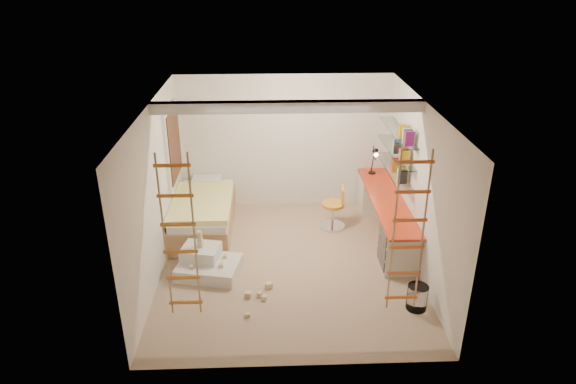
{
  "coord_description": "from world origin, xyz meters",
  "views": [
    {
      "loc": [
        -0.28,
        -7.02,
        4.5
      ],
      "look_at": [
        0.0,
        0.3,
        1.15
      ],
      "focal_mm": 32.0,
      "sensor_mm": 36.0,
      "label": 1
    }
  ],
  "objects_px": {
    "bed": "(204,213)",
    "swivel_chair": "(334,213)",
    "desk": "(385,216)",
    "play_platform": "(207,263)"
  },
  "relations": [
    {
      "from": "swivel_chair",
      "to": "play_platform",
      "type": "height_order",
      "value": "swivel_chair"
    },
    {
      "from": "desk",
      "to": "play_platform",
      "type": "height_order",
      "value": "desk"
    },
    {
      "from": "desk",
      "to": "bed",
      "type": "relative_size",
      "value": 1.4
    },
    {
      "from": "bed",
      "to": "swivel_chair",
      "type": "height_order",
      "value": "swivel_chair"
    },
    {
      "from": "desk",
      "to": "play_platform",
      "type": "xyz_separation_m",
      "value": [
        -3.0,
        -1.03,
        -0.24
      ]
    },
    {
      "from": "desk",
      "to": "swivel_chair",
      "type": "distance_m",
      "value": 0.93
    },
    {
      "from": "desk",
      "to": "bed",
      "type": "height_order",
      "value": "desk"
    },
    {
      "from": "desk",
      "to": "swivel_chair",
      "type": "height_order",
      "value": "swivel_chair"
    },
    {
      "from": "desk",
      "to": "play_platform",
      "type": "relative_size",
      "value": 2.67
    },
    {
      "from": "bed",
      "to": "swivel_chair",
      "type": "bearing_deg",
      "value": 0.09
    }
  ]
}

